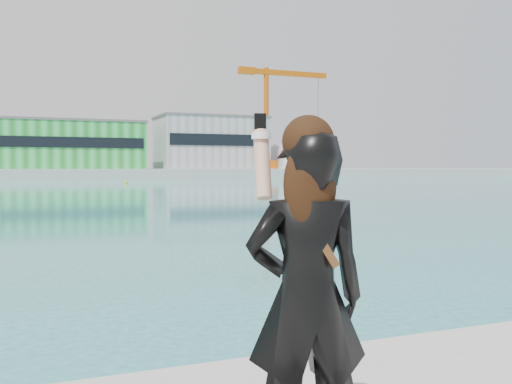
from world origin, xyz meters
The scene contains 8 objects.
far_quay centered at (0.00, 130.00, 1.00)m, with size 320.00×40.00×2.00m, color #9E9E99.
warehouse_green centered at (8.00, 127.98, 7.26)m, with size 30.60×16.36×10.50m.
warehouse_grey_right centered at (40.00, 127.98, 8.26)m, with size 25.50×15.35×12.50m.
ancillary_shed centered at (62.00, 126.00, 5.00)m, with size 12.00×10.00×6.00m, color silver.
dock_crane centered at (53.20, 122.00, 15.07)m, with size 23.00×4.00×24.00m.
flagpole_right centered at (22.09, 121.00, 6.54)m, with size 1.28×0.16×8.00m.
buoy_near centered at (11.94, 81.10, 0.00)m, with size 0.50×0.50×0.50m, color yellow.
woman centered at (-0.74, -0.71, 1.74)m, with size 0.73×0.57×1.87m.
Camera 1 is at (-2.10, -3.35, 2.38)m, focal length 40.00 mm.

